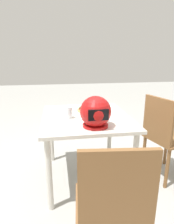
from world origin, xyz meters
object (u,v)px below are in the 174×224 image
object	(u,v)px
motorcycle_helmet	(96,112)
pizza	(88,110)
drinking_glass	(69,113)
chair_far	(113,207)
chair_side	(163,134)
dining_table	(86,124)

from	to	relation	value
motorcycle_helmet	pizza	bearing A→B (deg)	-91.16
drinking_glass	chair_far	world-z (taller)	chair_far
pizza	chair_side	xyz separation A→B (m)	(-0.75, 0.26, -0.22)
motorcycle_helmet	chair_far	distance (m)	0.78
chair_far	chair_side	distance (m)	1.20
dining_table	drinking_glass	world-z (taller)	drinking_glass
pizza	dining_table	bearing A→B (deg)	72.20
motorcycle_helmet	chair_far	size ratio (longest dim) A/B	0.30
dining_table	motorcycle_helmet	size ratio (longest dim) A/B	3.57
dining_table	motorcycle_helmet	xyz separation A→B (m)	(-0.04, 0.30, 0.22)
dining_table	pizza	world-z (taller)	pizza
dining_table	chair_side	xyz separation A→B (m)	(-0.80, 0.12, -0.11)
motorcycle_helmet	drinking_glass	xyz separation A→B (m)	(0.21, -0.26, -0.07)
pizza	drinking_glass	size ratio (longest dim) A/B	2.04
chair_far	motorcycle_helmet	bearing A→B (deg)	-93.42
chair_side	dining_table	bearing A→B (deg)	-8.58
motorcycle_helmet	drinking_glass	bearing A→B (deg)	-50.54
dining_table	chair_far	size ratio (longest dim) A/B	1.06
pizza	motorcycle_helmet	bearing A→B (deg)	88.84
pizza	motorcycle_helmet	world-z (taller)	motorcycle_helmet
drinking_glass	chair_far	size ratio (longest dim) A/B	0.13
chair_far	dining_table	bearing A→B (deg)	-90.33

